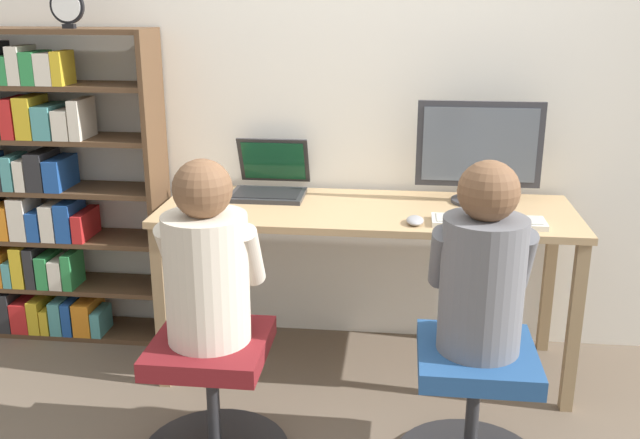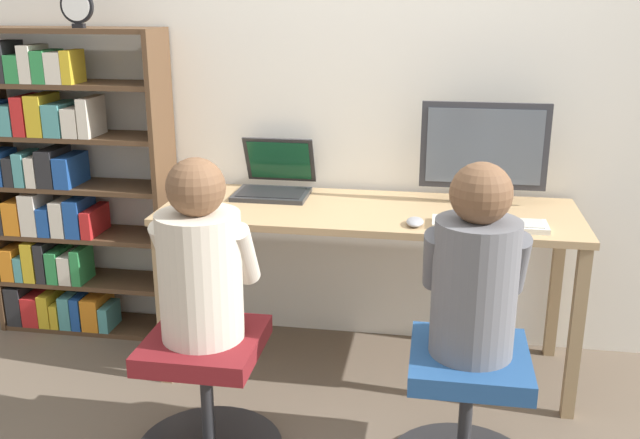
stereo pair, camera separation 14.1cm
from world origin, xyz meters
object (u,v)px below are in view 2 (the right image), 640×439
at_px(keyboard, 489,224).
at_px(desk_clock, 77,7).
at_px(office_chair_left, 466,414).
at_px(person_at_monitor, 476,271).
at_px(desktop_monitor, 484,154).
at_px(laptop, 274,183).
at_px(bookshelf, 60,191).
at_px(person_at_laptop, 200,261).
at_px(office_chair_right, 207,396).

height_order(keyboard, desk_clock, desk_clock).
relative_size(office_chair_left, person_at_monitor, 0.83).
relative_size(desktop_monitor, laptop, 1.51).
relative_size(desktop_monitor, desk_clock, 3.17).
height_order(person_at_monitor, bookshelf, bookshelf).
bearing_deg(desk_clock, desktop_monitor, 0.73).
relative_size(person_at_laptop, desk_clock, 3.77).
bearing_deg(desk_clock, office_chair_right, -46.94).
height_order(person_at_monitor, person_at_laptop, person_at_monitor).
bearing_deg(office_chair_right, office_chair_left, 2.06).
height_order(office_chair_left, bookshelf, bookshelf).
distance_m(keyboard, bookshelf, 2.08).
bearing_deg(person_at_monitor, keyboard, 81.96).
xyz_separation_m(keyboard, office_chair_left, (-0.08, -0.55, -0.53)).
xyz_separation_m(office_chair_right, desk_clock, (-0.83, 0.88, 1.36)).
relative_size(keyboard, office_chair_left, 0.83).
bearing_deg(desktop_monitor, bookshelf, 179.02).
distance_m(desktop_monitor, desk_clock, 1.92).
height_order(desktop_monitor, person_at_laptop, desktop_monitor).
height_order(office_chair_right, bookshelf, bookshelf).
bearing_deg(office_chair_left, office_chair_right, -177.94).
xyz_separation_m(laptop, bookshelf, (-1.09, -0.00, -0.09)).
bearing_deg(office_chair_right, laptop, 87.09).
height_order(laptop, office_chair_right, laptop).
height_order(desktop_monitor, office_chair_right, desktop_monitor).
relative_size(person_at_laptop, bookshelf, 0.43).
distance_m(office_chair_right, bookshelf, 1.48).
xyz_separation_m(office_chair_left, desk_clock, (-1.76, 0.85, 1.36)).
relative_size(office_chair_right, bookshelf, 0.36).
relative_size(laptop, keyboard, 0.80).
bearing_deg(laptop, desktop_monitor, -2.19).
distance_m(desktop_monitor, person_at_laptop, 1.36).
xyz_separation_m(office_chair_right, person_at_laptop, (0.00, 0.00, 0.53)).
bearing_deg(bookshelf, office_chair_left, -24.68).
bearing_deg(desktop_monitor, person_at_monitor, -93.68).
relative_size(desktop_monitor, keyboard, 1.20).
height_order(desktop_monitor, laptop, desktop_monitor).
distance_m(laptop, keyboard, 1.03).
bearing_deg(office_chair_left, laptop, 134.33).
xyz_separation_m(desktop_monitor, person_at_monitor, (-0.06, -0.87, -0.21)).
distance_m(laptop, bookshelf, 1.09).
distance_m(laptop, desk_clock, 1.18).
relative_size(desktop_monitor, person_at_monitor, 0.82).
bearing_deg(person_at_laptop, office_chair_right, -90.00).
xyz_separation_m(person_at_laptop, desk_clock, (-0.83, 0.88, 0.83)).
height_order(office_chair_left, person_at_monitor, person_at_monitor).
relative_size(person_at_monitor, desk_clock, 3.85).
bearing_deg(keyboard, desktop_monitor, 93.71).
xyz_separation_m(keyboard, office_chair_right, (-1.01, -0.58, -0.53)).
distance_m(laptop, person_at_monitor, 1.27).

